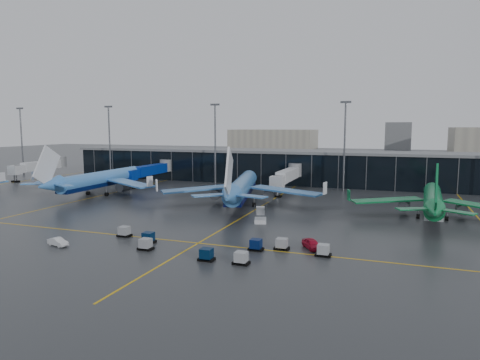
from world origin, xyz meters
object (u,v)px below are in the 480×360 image
(airliner_klm_near, at_px, (242,176))
(baggage_carts, at_px, (213,246))
(mobile_airstair, at_px, (260,219))
(service_van_red, at_px, (312,244))
(airliner_aer_lingus, at_px, (434,189))
(service_van_white, at_px, (58,242))
(airliner_arkefly, at_px, (101,170))

(airliner_klm_near, height_order, baggage_carts, airliner_klm_near)
(mobile_airstair, height_order, service_van_red, mobile_airstair)
(airliner_aer_lingus, height_order, service_van_white, airliner_aer_lingus)
(airliner_arkefly, height_order, service_van_white, airliner_arkefly)
(airliner_arkefly, bearing_deg, service_van_white, -60.69)
(airliner_arkefly, distance_m, airliner_klm_near, 41.22)
(airliner_aer_lingus, relative_size, mobile_airstair, 10.29)
(baggage_carts, xyz_separation_m, service_van_white, (-23.58, -5.83, -0.13))
(airliner_klm_near, height_order, service_van_red, airliner_klm_near)
(airliner_arkefly, xyz_separation_m, mobile_airstair, (50.91, -18.39, -5.90))
(airliner_arkefly, relative_size, mobile_airstair, 11.77)
(baggage_carts, bearing_deg, airliner_klm_near, 103.27)
(baggage_carts, height_order, service_van_red, baggage_carts)
(mobile_airstair, bearing_deg, airliner_aer_lingus, 11.03)
(airliner_arkefly, distance_m, baggage_carts, 63.40)
(airliner_arkefly, xyz_separation_m, service_van_red, (63.52, -32.81, -5.90))
(service_van_red, bearing_deg, airliner_aer_lingus, 24.27)
(service_van_red, height_order, service_van_white, service_van_red)
(service_van_white, bearing_deg, mobile_airstair, -29.65)
(airliner_klm_near, bearing_deg, service_van_red, -67.06)
(baggage_carts, relative_size, service_van_red, 7.83)
(airliner_arkefly, bearing_deg, airliner_klm_near, -3.80)
(airliner_klm_near, xyz_separation_m, service_van_red, (22.34, -30.98, -6.11))
(airliner_klm_near, bearing_deg, airliner_arkefly, 164.59)
(airliner_aer_lingus, bearing_deg, baggage_carts, -128.31)
(service_van_white, bearing_deg, baggage_carts, -62.50)
(airliner_aer_lingus, bearing_deg, airliner_klm_near, -177.26)
(airliner_klm_near, distance_m, service_van_white, 45.64)
(baggage_carts, relative_size, mobile_airstair, 9.58)
(airliner_klm_near, bearing_deg, airliner_aer_lingus, -13.40)
(mobile_airstair, distance_m, service_van_white, 35.91)
(service_van_red, bearing_deg, service_van_white, 163.21)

